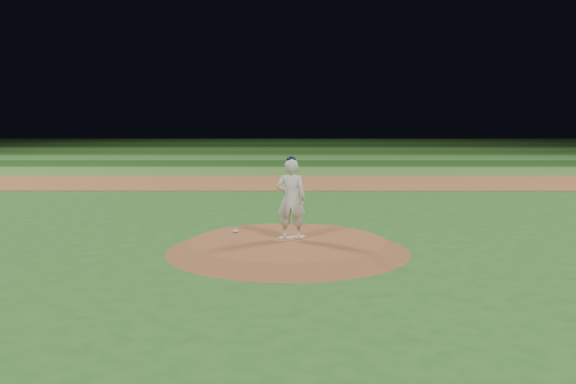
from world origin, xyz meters
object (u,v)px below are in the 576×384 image
at_px(pitching_rubber, 292,237).
at_px(pitcher_on_mound, 291,199).
at_px(rosin_bag, 235,231).
at_px(pitchers_mound, 288,246).

xyz_separation_m(pitching_rubber, pitcher_on_mound, (-0.03, -0.13, 0.92)).
relative_size(pitching_rubber, rosin_bag, 4.67).
xyz_separation_m(rosin_bag, pitcher_on_mound, (1.34, -0.76, 0.89)).
relative_size(pitching_rubber, pitcher_on_mound, 0.32).
relative_size(pitchers_mound, rosin_bag, 41.81).
bearing_deg(rosin_bag, pitchers_mound, -36.07).
relative_size(rosin_bag, pitcher_on_mound, 0.07).
height_order(pitchers_mound, rosin_bag, rosin_bag).
distance_m(pitching_rubber, rosin_bag, 1.51).
bearing_deg(pitching_rubber, pitchers_mound, -131.22).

